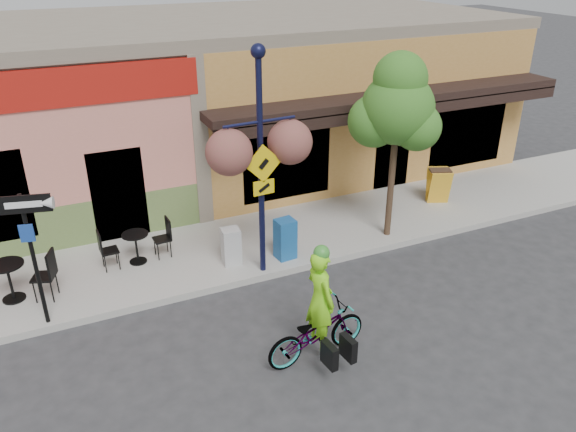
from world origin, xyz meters
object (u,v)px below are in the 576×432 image
object	(u,v)px
one_way_sign	(35,261)
lamp_post	(261,166)
building	(194,97)
street_tree	(394,148)
bicycle	(317,333)
newspaper_box_blue	(285,239)
cyclist_rider	(320,312)
newspaper_box_grey	(231,246)

from	to	relation	value
one_way_sign	lamp_post	bearing A→B (deg)	14.08
building	street_tree	size ratio (longest dim) A/B	4.23
bicycle	newspaper_box_blue	world-z (taller)	newspaper_box_blue
street_tree	one_way_sign	bearing A→B (deg)	-177.50
building	street_tree	xyz separation A→B (m)	(2.70, -6.52, 0.05)
cyclist_rider	one_way_sign	distance (m)	4.99
bicycle	lamp_post	distance (m)	3.41
bicycle	lamp_post	xyz separation A→B (m)	(0.16, 2.77, 1.99)
cyclist_rider	newspaper_box_grey	size ratio (longest dim) A/B	2.19
cyclist_rider	one_way_sign	bearing A→B (deg)	51.19
bicycle	newspaper_box_blue	distance (m)	3.15
street_tree	building	bearing A→B (deg)	112.52
newspaper_box_blue	newspaper_box_grey	xyz separation A→B (m)	(-1.15, 0.25, -0.05)
building	newspaper_box_blue	world-z (taller)	building
newspaper_box_grey	one_way_sign	bearing A→B (deg)	-167.61
lamp_post	street_tree	size ratio (longest dim) A/B	1.08
cyclist_rider	lamp_post	distance (m)	3.19
bicycle	one_way_sign	xyz separation A→B (m)	(-4.11, 2.71, 0.93)
bicycle	street_tree	distance (m)	4.94
one_way_sign	newspaper_box_grey	distance (m)	3.90
one_way_sign	building	bearing A→B (deg)	68.04
newspaper_box_blue	street_tree	world-z (taller)	street_tree
lamp_post	newspaper_box_grey	distance (m)	2.06
newspaper_box_grey	bicycle	bearing A→B (deg)	-80.36
newspaper_box_blue	newspaper_box_grey	world-z (taller)	newspaper_box_blue
lamp_post	bicycle	bearing A→B (deg)	-96.95
street_tree	newspaper_box_blue	bearing A→B (deg)	179.93
building	newspaper_box_blue	xyz separation A→B (m)	(0.05, -6.52, -1.65)
bicycle	street_tree	xyz separation A→B (m)	(3.45, 3.04, 1.81)
one_way_sign	cyclist_rider	bearing A→B (deg)	-19.79
bicycle	one_way_sign	bearing A→B (deg)	50.88
bicycle	street_tree	bearing A→B (deg)	-54.23
newspaper_box_blue	bicycle	bearing A→B (deg)	-110.51
building	one_way_sign	distance (m)	8.44
bicycle	newspaper_box_grey	bearing A→B (deg)	0.45
cyclist_rider	newspaper_box_blue	distance (m)	3.15
lamp_post	street_tree	xyz separation A→B (m)	(3.29, 0.28, -0.18)
lamp_post	street_tree	distance (m)	3.31
bicycle	cyclist_rider	world-z (taller)	cyclist_rider
building	street_tree	distance (m)	7.06
cyclist_rider	newspaper_box_blue	size ratio (longest dim) A/B	1.97
building	lamp_post	xyz separation A→B (m)	(-0.59, -6.80, 0.23)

